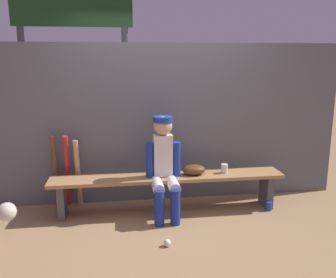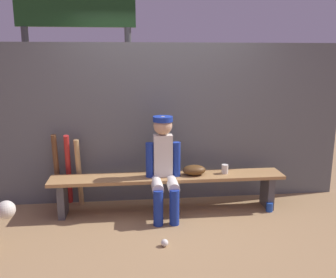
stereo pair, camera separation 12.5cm
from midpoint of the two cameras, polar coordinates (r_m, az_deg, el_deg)
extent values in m
plane|color=#9E7A51|center=(4.57, -0.80, -11.07)|extent=(30.00, 30.00, 0.00)
cube|color=#595E63|center=(4.66, -1.45, 2.35)|extent=(4.62, 0.03, 2.01)
cube|color=#AD7F4C|center=(4.42, -0.81, -5.96)|extent=(2.79, 0.36, 0.04)
cube|color=#4C4C51|center=(4.52, -16.89, -9.10)|extent=(0.08, 0.29, 0.41)
cube|color=#4C4C51|center=(4.80, 14.28, -7.67)|extent=(0.08, 0.29, 0.41)
cube|color=silver|center=(4.33, -1.61, -2.60)|extent=(0.22, 0.13, 0.50)
sphere|color=tan|center=(4.25, -1.64, 2.09)|extent=(0.22, 0.22, 0.22)
cylinder|color=#193399|center=(4.24, -1.65, 3.12)|extent=(0.23, 0.23, 0.06)
cylinder|color=silver|center=(4.23, -2.52, -7.12)|extent=(0.13, 0.38, 0.13)
cylinder|color=#193399|center=(4.13, -2.24, -10.68)|extent=(0.11, 0.11, 0.41)
cylinder|color=#193399|center=(4.31, -3.70, -3.39)|extent=(0.09, 0.09, 0.43)
cylinder|color=silver|center=(4.25, -0.09, -7.01)|extent=(0.13, 0.38, 0.13)
cylinder|color=#193399|center=(4.15, 0.28, -10.55)|extent=(0.11, 0.11, 0.41)
cylinder|color=#193399|center=(4.34, 0.52, -3.23)|extent=(0.09, 0.09, 0.43)
ellipsoid|color=#593819|center=(4.44, 3.25, -4.80)|extent=(0.28, 0.20, 0.12)
cylinder|color=tan|center=(4.67, -14.55, -5.24)|extent=(0.08, 0.18, 0.87)
cylinder|color=#B22323|center=(4.71, -16.11, -4.81)|extent=(0.10, 0.29, 0.93)
cylinder|color=brown|center=(4.72, -17.81, -4.86)|extent=(0.07, 0.17, 0.93)
sphere|color=white|center=(3.78, -1.11, -15.83)|extent=(0.07, 0.07, 0.07)
cylinder|color=#1E47AD|center=(4.71, 14.62, -10.03)|extent=(0.08, 0.08, 0.11)
cylinder|color=silver|center=(4.54, 7.97, -4.56)|extent=(0.08, 0.08, 0.11)
cylinder|color=#3F3F42|center=(5.87, -21.69, 4.83)|extent=(0.10, 0.10, 2.26)
cylinder|color=#3F3F42|center=(5.70, -7.09, 5.43)|extent=(0.10, 0.10, 2.26)
cube|color=#1E471E|center=(5.75, -15.37, 20.02)|extent=(1.72, 0.08, 0.71)
sphere|color=beige|center=(3.89, -24.63, -10.26)|extent=(0.18, 0.18, 0.18)
camera|label=1|loc=(0.06, -90.83, -0.19)|focal=39.23mm
camera|label=2|loc=(0.06, 89.17, 0.19)|focal=39.23mm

